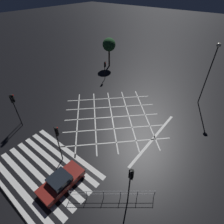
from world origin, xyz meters
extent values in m
plane|color=black|center=(0.00, 0.00, 0.00)|extent=(200.00, 200.00, 0.00)
cube|color=silver|center=(0.00, -7.39, 0.00)|extent=(10.12, 0.50, 0.01)
cube|color=silver|center=(0.00, -8.29, 0.00)|extent=(10.12, 0.50, 0.01)
cube|color=silver|center=(0.00, -9.19, 0.00)|extent=(10.12, 0.50, 0.01)
cube|color=silver|center=(0.00, -10.09, 0.00)|extent=(10.12, 0.50, 0.01)
cube|color=silver|center=(0.00, -10.99, 0.00)|extent=(10.12, 0.50, 0.01)
cube|color=silver|center=(0.00, -11.89, 0.00)|extent=(10.12, 0.50, 0.01)
cube|color=silver|center=(0.00, -12.79, 0.00)|extent=(10.12, 0.50, 0.01)
cube|color=silver|center=(0.00, -13.69, 0.00)|extent=(10.12, 0.50, 0.01)
cube|color=silver|center=(3.18, -3.18, 0.00)|extent=(8.84, 8.84, 0.01)
cube|color=silver|center=(-3.18, -3.18, 0.00)|extent=(8.84, 8.84, 0.01)
cube|color=silver|center=(1.59, -1.59, 0.00)|extent=(8.84, 8.84, 0.01)
cube|color=silver|center=(-1.59, -1.59, 0.00)|extent=(8.84, 8.84, 0.01)
cube|color=silver|center=(0.00, 0.00, 0.00)|extent=(8.84, 8.84, 0.01)
cube|color=silver|center=(0.00, 0.00, 0.00)|extent=(8.84, 8.84, 0.01)
cube|color=silver|center=(-1.59, 1.59, 0.00)|extent=(8.84, 8.84, 0.01)
cube|color=silver|center=(1.59, 1.59, 0.00)|extent=(8.84, 8.84, 0.01)
cube|color=silver|center=(-3.18, 3.18, 0.00)|extent=(8.84, 8.84, 0.01)
cube|color=silver|center=(3.18, 3.18, 0.00)|extent=(8.84, 8.84, 0.01)
cube|color=silver|center=(6.12, 0.00, 0.00)|extent=(0.30, 10.12, 0.01)
cylinder|color=black|center=(-7.72, -8.24, 2.23)|extent=(0.11, 0.11, 4.46)
cube|color=black|center=(-7.72, -8.10, 3.96)|extent=(0.28, 0.16, 0.90)
sphere|color=red|center=(-7.72, -7.99, 4.26)|extent=(0.18, 0.18, 0.18)
sphere|color=black|center=(-7.72, -7.99, 3.96)|extent=(0.18, 0.18, 0.18)
sphere|color=black|center=(-7.72, -7.99, 3.66)|extent=(0.18, 0.18, 0.18)
cube|color=black|center=(-7.72, -8.19, 3.96)|extent=(0.36, 0.02, 0.98)
cylinder|color=black|center=(0.30, -8.38, 2.15)|extent=(0.11, 0.11, 4.29)
cube|color=black|center=(0.30, -8.25, 3.79)|extent=(0.28, 0.16, 0.90)
sphere|color=red|center=(0.30, -8.14, 4.09)|extent=(0.18, 0.18, 0.18)
sphere|color=black|center=(0.30, -8.14, 3.79)|extent=(0.18, 0.18, 0.18)
sphere|color=black|center=(0.30, -8.14, 3.49)|extent=(0.18, 0.18, 0.18)
cube|color=black|center=(0.30, -8.34, 3.79)|extent=(0.36, 0.02, 0.98)
cylinder|color=black|center=(7.88, -7.80, 2.16)|extent=(0.11, 0.11, 4.33)
cube|color=black|center=(7.88, -7.66, 3.83)|extent=(0.28, 0.16, 0.90)
sphere|color=black|center=(7.88, -7.55, 4.13)|extent=(0.18, 0.18, 0.18)
sphere|color=black|center=(7.88, -7.55, 3.83)|extent=(0.18, 0.18, 0.18)
sphere|color=green|center=(7.88, -7.55, 3.53)|extent=(0.18, 0.18, 0.18)
cube|color=black|center=(7.88, -7.75, 3.83)|extent=(0.36, 0.02, 0.98)
cylinder|color=black|center=(-8.22, -8.10, 2.09)|extent=(0.11, 0.11, 4.17)
cube|color=black|center=(-8.08, -8.10, 3.67)|extent=(0.16, 0.28, 0.90)
sphere|color=black|center=(-7.97, -8.10, 3.97)|extent=(0.18, 0.18, 0.18)
sphere|color=black|center=(-7.97, -8.10, 3.67)|extent=(0.18, 0.18, 0.18)
sphere|color=green|center=(-7.97, -8.10, 3.37)|extent=(0.18, 0.18, 0.18)
cube|color=black|center=(-8.17, -8.10, 3.67)|extent=(0.02, 0.36, 0.98)
cylinder|color=black|center=(-7.82, 7.69, 1.65)|extent=(0.11, 0.11, 3.30)
cube|color=black|center=(-7.68, 7.69, 2.80)|extent=(0.16, 0.28, 0.90)
sphere|color=red|center=(-7.57, 7.69, 3.10)|extent=(0.18, 0.18, 0.18)
sphere|color=black|center=(-7.57, 7.69, 2.80)|extent=(0.18, 0.18, 0.18)
sphere|color=black|center=(-7.57, 7.69, 2.50)|extent=(0.18, 0.18, 0.18)
cube|color=black|center=(-7.77, 7.69, 2.80)|extent=(0.02, 0.36, 0.98)
cylinder|color=black|center=(3.94, -13.87, 4.05)|extent=(0.14, 0.14, 8.10)
cylinder|color=black|center=(7.76, 10.64, 4.05)|extent=(0.14, 0.14, 8.10)
sphere|color=#F4EAC6|center=(7.76, 10.64, 8.26)|extent=(0.52, 0.52, 0.52)
cylinder|color=#38281C|center=(-10.99, 12.79, 1.69)|extent=(0.31, 0.31, 3.39)
sphere|color=#235128|center=(-10.99, 12.79, 4.33)|extent=(2.52, 2.52, 2.52)
cube|color=maroon|center=(2.53, -10.21, 0.49)|extent=(1.81, 4.04, 0.57)
cube|color=black|center=(2.53, -10.31, 1.03)|extent=(1.59, 1.70, 0.51)
sphere|color=white|center=(1.97, -8.24, 0.43)|extent=(0.16, 0.16, 0.16)
sphere|color=white|center=(3.09, -8.24, 0.43)|extent=(0.16, 0.16, 0.16)
cylinder|color=black|center=(1.75, -8.96, 0.34)|extent=(0.20, 0.68, 0.68)
cylinder|color=black|center=(3.31, -8.96, 0.34)|extent=(0.20, 0.68, 0.68)
cylinder|color=black|center=(1.75, -11.46, 0.34)|extent=(0.20, 0.68, 0.68)
cylinder|color=black|center=(3.31, -11.46, 0.34)|extent=(0.20, 0.68, 0.68)
cylinder|color=#9EA0A5|center=(3.96, -10.49, 0.53)|extent=(0.05, 0.05, 1.05)
cylinder|color=#9EA0A5|center=(5.04, -9.62, 0.53)|extent=(0.05, 0.05, 1.05)
cylinder|color=#9EA0A5|center=(6.12, -8.75, 0.53)|extent=(0.05, 0.05, 1.05)
cylinder|color=#9EA0A5|center=(7.21, -7.88, 0.53)|extent=(0.05, 0.05, 1.05)
cylinder|color=#9EA0A5|center=(8.29, -7.01, 0.53)|extent=(0.05, 0.05, 1.05)
cylinder|color=#9EA0A5|center=(9.38, -6.14, 0.53)|extent=(0.05, 0.05, 1.05)
cylinder|color=#9EA0A5|center=(6.67, -8.31, 1.01)|extent=(5.44, 4.38, 0.04)
cylinder|color=#9EA0A5|center=(6.67, -8.31, 0.58)|extent=(5.44, 4.38, 0.04)
camera|label=1|loc=(11.16, -13.92, 14.62)|focal=28.00mm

